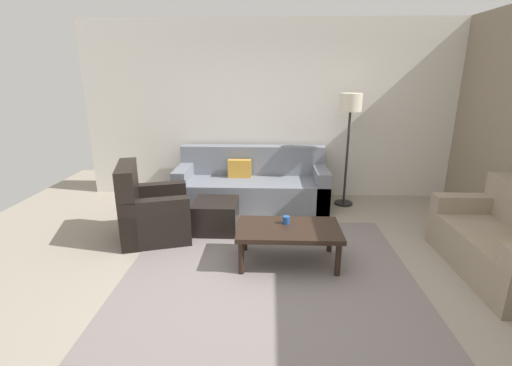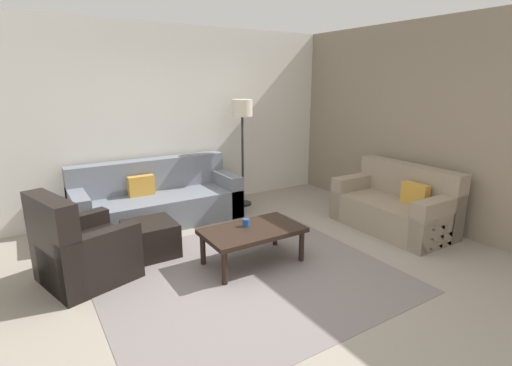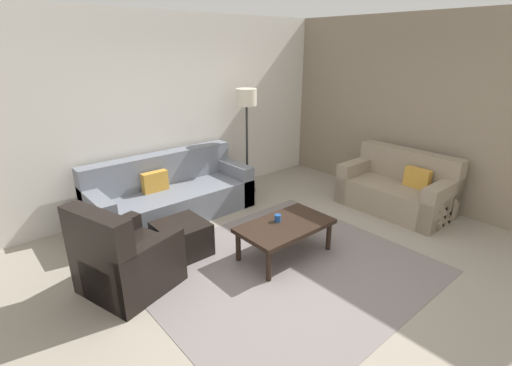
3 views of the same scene
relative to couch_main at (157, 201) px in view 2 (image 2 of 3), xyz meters
The scene contains 11 objects.
ground_plane 2.14m from the couch_main, 82.78° to the right, with size 8.00×8.00×0.00m, color gray.
rear_partition 1.24m from the couch_main, 62.03° to the left, with size 6.00×0.12×2.80m, color silver.
stone_feature_panel 4.04m from the couch_main, 32.73° to the right, with size 0.12×5.20×2.80m, color gray.
area_rug 2.14m from the couch_main, 82.78° to the right, with size 2.94×2.65×0.01m, color slate.
couch_main is the anchor object (origin of this frame).
couch_loveseat 3.41m from the couch_main, 36.72° to the right, with size 0.85×1.55×0.88m.
armchair_leather 1.79m from the couch_main, 132.91° to the right, with size 1.00×1.00×0.95m.
ottoman 1.16m from the couch_main, 111.60° to the right, with size 0.56×0.56×0.40m, color black.
coffee_table 1.95m from the couch_main, 75.69° to the right, with size 1.10×0.64×0.41m.
cup 1.85m from the couch_main, 75.59° to the right, with size 0.08×0.08×0.08m, color #1E478C.
lamp_standing 1.83m from the couch_main, ahead, with size 0.32×0.32×1.71m.
Camera 2 is at (-1.86, -3.16, 2.00)m, focal length 26.88 mm.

